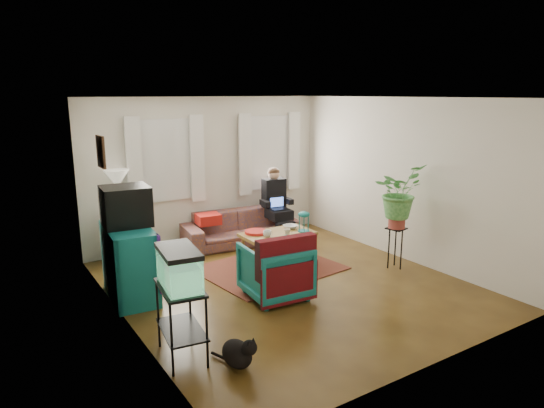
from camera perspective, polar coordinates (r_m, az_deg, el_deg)
floor at (r=6.98m, az=1.80°, el=-9.46°), size 4.50×5.00×0.01m
ceiling at (r=6.46m, az=1.97°, el=12.40°), size 4.50×5.00×0.01m
wall_back at (r=8.74m, az=-7.48°, el=3.88°), size 4.50×0.01×2.60m
wall_front at (r=4.82m, az=19.04°, el=-4.19°), size 4.50×0.01×2.60m
wall_left at (r=5.66m, az=-17.22°, el=-1.55°), size 0.01×5.00×2.60m
wall_right at (r=8.07m, az=15.17°, el=2.79°), size 0.01×5.00×2.60m
window_left at (r=8.38m, az=-12.44°, el=5.03°), size 1.08×0.04×1.38m
window_right at (r=9.28m, az=-0.45°, el=6.08°), size 1.08×0.04×1.38m
curtains_left at (r=8.30m, az=-12.25°, el=4.97°), size 1.36×0.06×1.50m
curtains_right at (r=9.21m, az=-0.19°, el=6.03°), size 1.36×0.06×1.50m
picture_frame at (r=6.37m, az=-19.41°, el=5.81°), size 0.04×0.32×0.40m
area_rug at (r=7.57m, az=-0.34°, el=-7.57°), size 2.17×1.81×0.01m
sofa at (r=8.70m, az=-3.83°, el=-2.17°), size 2.11×1.03×0.79m
seated_person at (r=8.94m, az=0.49°, el=-0.35°), size 0.58×0.68×1.21m
side_table at (r=8.28m, az=-17.34°, el=-3.59°), size 0.62×0.62×0.78m
table_lamp at (r=8.11m, az=-17.68°, el=1.31°), size 0.47×0.47×0.71m
dresser at (r=6.67m, az=-16.41°, el=-6.64°), size 0.63×1.12×0.97m
crt_tv at (r=6.57m, az=-16.83°, el=-0.21°), size 0.64×0.59×0.52m
aquarium_stand at (r=5.14m, az=-10.60°, el=-13.52°), size 0.48×0.74×0.77m
aquarium at (r=4.91m, az=-10.89°, el=-7.33°), size 0.43×0.67×0.41m
black_cat at (r=5.01m, az=-4.15°, el=-16.86°), size 0.39×0.47×0.35m
armchair at (r=6.45m, az=0.38°, el=-7.54°), size 0.85×0.80×0.81m
serape_throw at (r=6.13m, az=1.78°, el=-6.96°), size 0.83×0.26×0.67m
coffee_table at (r=7.84m, az=0.68°, el=-5.06°), size 1.16×0.64×0.48m
cup_a at (r=7.53m, az=-0.57°, el=-3.50°), size 0.13×0.13×0.10m
cup_b at (r=7.63m, az=1.78°, el=-3.31°), size 0.11×0.11×0.10m
bowl at (r=8.01m, az=2.17°, el=-2.68°), size 0.23×0.23×0.06m
snack_tray at (r=7.73m, az=-1.91°, el=-3.31°), size 0.36×0.36×0.04m
birdcage at (r=7.81m, az=3.76°, el=-2.05°), size 0.19×0.19×0.33m
plant_stand at (r=7.75m, az=14.28°, el=-5.03°), size 0.32×0.32×0.64m
potted_plant at (r=7.56m, az=14.61°, el=0.51°), size 0.85×0.77×0.82m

